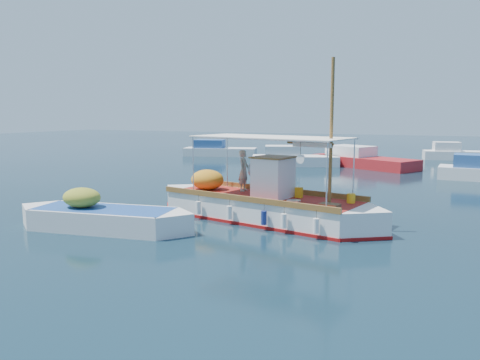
% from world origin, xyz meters
% --- Properties ---
extents(ground, '(160.00, 160.00, 0.00)m').
position_xyz_m(ground, '(0.00, 0.00, 0.00)').
color(ground, black).
rests_on(ground, ground).
extents(fishing_caique, '(10.04, 4.29, 6.26)m').
position_xyz_m(fishing_caique, '(-0.56, 0.58, 0.55)').
color(fishing_caique, white).
rests_on(fishing_caique, ground).
extents(dinghy, '(6.89, 2.67, 1.70)m').
position_xyz_m(dinghy, '(-5.20, -3.23, 0.36)').
color(dinghy, white).
rests_on(dinghy, ground).
extents(bg_boat_nw, '(7.22, 4.55, 1.80)m').
position_xyz_m(bg_boat_nw, '(-5.24, 19.57, 0.49)').
color(bg_boat_nw, silver).
rests_on(bg_boat_nw, ground).
extents(bg_boat_n, '(8.77, 6.54, 1.80)m').
position_xyz_m(bg_boat_n, '(-0.07, 20.99, 0.49)').
color(bg_boat_n, maroon).
rests_on(bg_boat_n, ground).
extents(bg_boat_far_w, '(7.39, 4.05, 1.80)m').
position_xyz_m(bg_boat_far_w, '(-14.60, 24.98, 0.49)').
color(bg_boat_far_w, silver).
rests_on(bg_boat_far_w, ground).
extents(bg_boat_far_n, '(5.76, 2.91, 1.80)m').
position_xyz_m(bg_boat_far_n, '(6.68, 30.19, 0.49)').
color(bg_boat_far_n, silver).
rests_on(bg_boat_far_n, ground).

